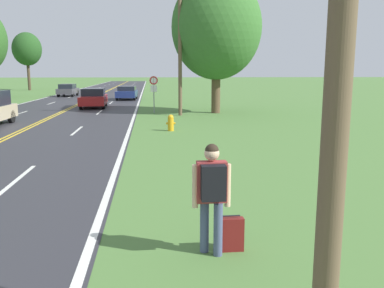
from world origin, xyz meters
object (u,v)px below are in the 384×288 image
(car_red_sedan_mid_near, at_px, (94,98))
(car_dark_grey_sedan_receding, at_px, (68,90))
(tree_left_verge, at_px, (216,28))
(suitcase, at_px, (231,234))
(car_dark_blue_sedan_mid_far, at_px, (127,93))
(hitchhiker_person, at_px, (212,188))
(traffic_sign, at_px, (154,85))
(fire_hydrant, at_px, (171,123))
(tree_behind_sign, at_px, (27,49))

(car_red_sedan_mid_near, height_order, car_dark_grey_sedan_receding, car_red_sedan_mid_near)
(car_dark_grey_sedan_receding, bearing_deg, tree_left_verge, -143.99)
(suitcase, distance_m, tree_left_verge, 22.77)
(car_red_sedan_mid_near, relative_size, car_dark_grey_sedan_receding, 1.16)
(tree_left_verge, xyz_separation_m, car_dark_grey_sedan_receding, (-13.99, 20.79, -4.99))
(suitcase, height_order, car_dark_blue_sedan_mid_far, car_dark_blue_sedan_mid_far)
(car_red_sedan_mid_near, bearing_deg, tree_left_verge, 56.94)
(hitchhiker_person, distance_m, traffic_sign, 22.16)
(suitcase, distance_m, traffic_sign, 22.11)
(fire_hydrant, xyz_separation_m, car_red_sedan_mid_near, (-5.45, 13.67, 0.38))
(hitchhiker_person, relative_size, car_red_sedan_mid_near, 0.37)
(tree_behind_sign, bearing_deg, tree_left_verge, -58.46)
(tree_behind_sign, xyz_separation_m, car_dark_grey_sedan_receding, (8.93, -16.56, -5.41))
(traffic_sign, bearing_deg, tree_behind_sign, 116.65)
(suitcase, xyz_separation_m, car_dark_blue_sedan_mid_far, (-3.57, 36.19, 0.45))
(suitcase, bearing_deg, fire_hydrant, 0.85)
(hitchhiker_person, bearing_deg, car_dark_blue_sedan_mid_far, 4.81)
(car_dark_grey_sedan_receding, bearing_deg, car_dark_blue_sedan_mid_far, -130.12)
(traffic_sign, relative_size, car_dark_blue_sedan_mid_far, 0.59)
(hitchhiker_person, xyz_separation_m, car_red_sedan_mid_near, (-5.38, 27.26, -0.30))
(hitchhiker_person, relative_size, tree_left_verge, 0.19)
(hitchhiker_person, height_order, car_dark_grey_sedan_receding, hitchhiker_person)
(fire_hydrant, distance_m, tree_left_verge, 10.55)
(car_red_sedan_mid_near, distance_m, car_dark_grey_sedan_receding, 16.28)
(traffic_sign, xyz_separation_m, tree_left_verge, (4.26, -0.17, 3.83))
(car_red_sedan_mid_near, bearing_deg, car_dark_blue_sedan_mid_far, 163.99)
(tree_left_verge, height_order, car_red_sedan_mid_near, tree_left_verge)
(car_red_sedan_mid_near, bearing_deg, hitchhiker_person, 8.55)
(fire_hydrant, bearing_deg, hitchhiker_person, -90.29)
(tree_behind_sign, height_order, car_dark_blue_sedan_mid_far, tree_behind_sign)
(fire_hydrant, bearing_deg, car_red_sedan_mid_near, 111.74)
(traffic_sign, bearing_deg, fire_hydrant, -85.31)
(car_dark_blue_sedan_mid_far, bearing_deg, tree_behind_sign, -142.80)
(suitcase, distance_m, fire_hydrant, 13.48)
(tree_left_verge, bearing_deg, suitcase, -98.57)
(suitcase, bearing_deg, tree_left_verge, -8.86)
(tree_left_verge, bearing_deg, traffic_sign, 177.71)
(car_red_sedan_mid_near, bearing_deg, fire_hydrant, 19.12)
(fire_hydrant, relative_size, car_red_sedan_mid_near, 0.17)
(hitchhiker_person, distance_m, car_red_sedan_mid_near, 27.79)
(suitcase, height_order, car_dark_grey_sedan_receding, car_dark_grey_sedan_receding)
(tree_behind_sign, distance_m, car_dark_blue_sedan_mid_far, 28.60)
(fire_hydrant, xyz_separation_m, tree_left_verge, (3.56, 8.38, 5.34))
(traffic_sign, distance_m, tree_behind_sign, 41.82)
(hitchhiker_person, distance_m, car_dark_grey_sedan_receding, 44.00)
(fire_hydrant, distance_m, car_dark_blue_sedan_mid_far, 22.95)
(hitchhiker_person, xyz_separation_m, car_dark_grey_sedan_receding, (-10.36, 42.76, -0.33))
(suitcase, bearing_deg, tree_behind_sign, 18.06)
(suitcase, xyz_separation_m, car_red_sedan_mid_near, (-5.72, 27.15, 0.50))
(suitcase, bearing_deg, traffic_sign, 2.23)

